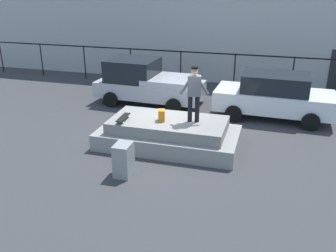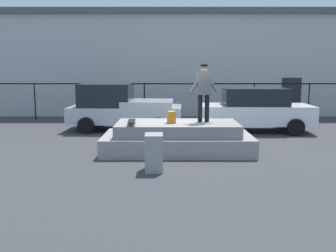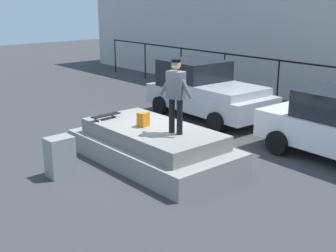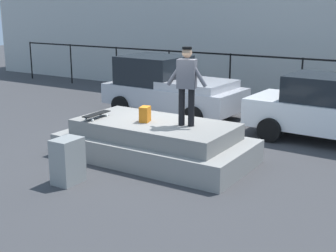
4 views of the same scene
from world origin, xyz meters
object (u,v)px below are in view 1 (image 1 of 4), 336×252
car_white_sedan_mid (274,96)px  utility_box (123,160)px  car_silver_pickup_near (146,82)px  skateboard (123,118)px  skateboarder (194,91)px  backpack (162,115)px

car_white_sedan_mid → utility_box: bearing=-122.7°
car_silver_pickup_near → car_white_sedan_mid: 5.35m
skateboard → skateboarder: bearing=14.2°
skateboarder → backpack: 1.29m
utility_box → car_white_sedan_mid: bearing=55.8°
car_silver_pickup_near → utility_box: car_silver_pickup_near is taller
skateboard → car_white_sedan_mid: car_white_sedan_mid is taller
skateboard → car_silver_pickup_near: bearing=100.4°
car_white_sedan_mid → utility_box: 7.02m
skateboarder → car_silver_pickup_near: skateboarder is taller
skateboarder → utility_box: (-1.42, -2.27, -1.43)m
skateboard → car_silver_pickup_near: size_ratio=0.18×
skateboard → utility_box: skateboard is taller
skateboarder → skateboard: (-2.13, -0.54, -0.90)m
skateboarder → backpack: skateboarder is taller
car_silver_pickup_near → utility_box: bearing=-76.2°
car_silver_pickup_near → utility_box: 6.48m
car_silver_pickup_near → backpack: bearing=-64.6°
skateboarder → car_silver_pickup_near: bearing=126.5°
utility_box → skateboard: bearing=110.9°
skateboarder → car_silver_pickup_near: 5.08m
backpack → car_white_sedan_mid: bearing=123.7°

